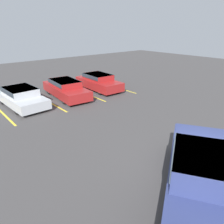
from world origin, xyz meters
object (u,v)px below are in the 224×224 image
object	(u,v)px
pickup_truck	(206,178)
parked_sedan_c	(99,81)
parked_sedan_a	(21,96)
parked_sedan_b	(66,88)

from	to	relation	value
pickup_truck	parked_sedan_c	xyz separation A→B (m)	(5.15, 11.64, -0.24)
parked_sedan_a	parked_sedan_b	xyz separation A→B (m)	(3.10, -0.12, 0.01)
pickup_truck	parked_sedan_b	bearing A→B (deg)	48.25
parked_sedan_b	pickup_truck	bearing A→B (deg)	-5.35
parked_sedan_b	parked_sedan_c	xyz separation A→B (m)	(2.99, 0.06, 0.01)
parked_sedan_a	parked_sedan_c	world-z (taller)	parked_sedan_c
parked_sedan_c	parked_sedan_a	bearing A→B (deg)	-88.17
pickup_truck	parked_sedan_a	size ratio (longest dim) A/B	1.32
pickup_truck	parked_sedan_a	world-z (taller)	pickup_truck
pickup_truck	parked_sedan_b	size ratio (longest dim) A/B	1.20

